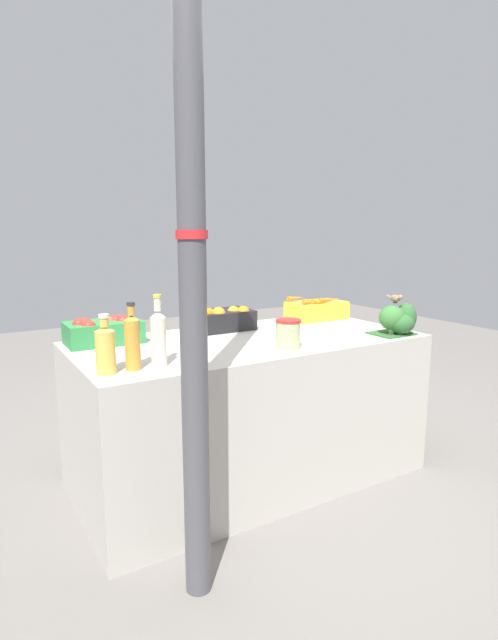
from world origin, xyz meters
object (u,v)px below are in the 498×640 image
Objects in this scene: carrot_crate at (316,310)px; sparrow_bird at (396,298)px; juice_bottle_golden at (105,349)px; apple_crate at (104,331)px; juice_bottle_cloudy at (158,337)px; orange_crate at (220,319)px; broccoli_pile at (399,320)px; juice_bottle_amber at (132,341)px; support_pole at (192,270)px; pickle_jar at (288,334)px.

carrot_crate is 2.69× the size of sparrow_bird.
sparrow_bird is at bearing -2.17° from juice_bottle_golden.
apple_crate is 1.20× the size of juice_bottle_cloudy.
apple_crate is at bearing 179.95° from carrot_crate.
orange_crate is 0.99m from broccoli_pile.
juice_bottle_amber is (-1.39, -0.55, 0.06)m from carrot_crate.
juice_bottle_cloudy is (0.11, 0.00, 0.01)m from juice_bottle_amber.
juice_bottle_amber is (-0.09, 0.40, -0.31)m from support_pole.
juice_bottle_cloudy is (0.08, -0.55, 0.06)m from apple_crate.
support_pole is 1.01m from apple_crate.
broccoli_pile is at bearing -38.70° from orange_crate.
juice_bottle_amber is at bearing -82.76° from sparrow_bird.
carrot_crate is 2.57× the size of pickle_jar.
carrot_crate is 1.20× the size of juice_bottle_cloudy.
broccoli_pile is 0.70m from pickle_jar.
support_pole is 1.65m from carrot_crate.
support_pole is 0.85m from pickle_jar.
support_pole reaches higher than broccoli_pile.
support_pole reaches higher than juice_bottle_amber.
orange_crate is at bearing 57.59° from support_pole.
juice_bottle_golden is at bearing -180.00° from juice_bottle_amber.
carrot_crate is 1.60m from juice_bottle_golden.
juice_bottle_cloudy is 1.33m from sparrow_bird.
apple_crate is at bearing 156.36° from broccoli_pile.
broccoli_pile is 1.64× the size of sparrow_bird.
orange_crate is 0.96m from juice_bottle_golden.
juice_bottle_amber reaches higher than broccoli_pile.
juice_bottle_golden is (-0.20, 0.40, -0.33)m from support_pole.
juice_bottle_cloudy is at bearing 0.00° from juice_bottle_amber.
juice_bottle_amber is 0.11m from juice_bottle_cloudy.
sparrow_bird reaches higher than apple_crate.
apple_crate is 1.00× the size of orange_crate.
pickle_jar is at bearing -1.51° from juice_bottle_amber.
juice_bottle_golden is (-0.14, -0.55, 0.04)m from apple_crate.
juice_bottle_amber reaches higher than sparrow_bird.
support_pole is 17.75× the size of sparrow_bird.
broccoli_pile reaches higher than apple_crate.
juice_bottle_amber reaches higher than apple_crate.
support_pole is at bearing -77.03° from juice_bottle_amber.
support_pole is 0.55m from juice_bottle_golden.
juice_bottle_amber reaches higher than pickle_jar.
juice_bottle_cloudy is at bearing -156.82° from carrot_crate.
juice_bottle_amber is 0.92× the size of juice_bottle_cloudy.
sparrow_bird is (1.41, -0.61, 0.14)m from apple_crate.
pickle_jar is at bearing -1.32° from juice_bottle_golden.
orange_crate is at bearing 97.69° from pickle_jar.
juice_bottle_golden is 0.87m from pickle_jar.
pickle_jar is at bearing -1.78° from juice_bottle_cloudy.
pickle_jar is at bearing 175.35° from broccoli_pile.
juice_bottle_golden is 0.79× the size of juice_bottle_cloudy.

